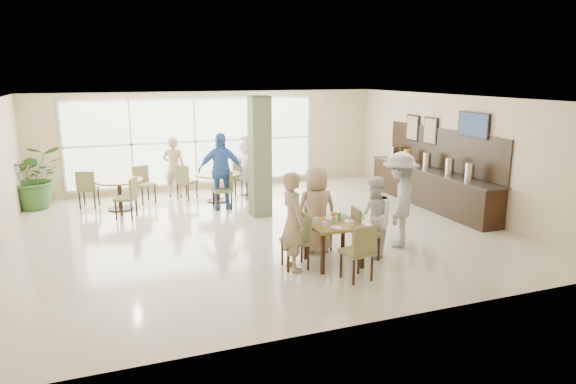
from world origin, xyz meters
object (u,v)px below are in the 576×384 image
object	(u,v)px
buffet_counter	(431,185)
teen_right	(375,217)
adult_a	(221,171)
potted_plant	(35,177)
teen_far	(316,210)
round_table_right	(218,179)
adult_standing	(174,167)
adult_b	(248,166)
round_table_left	(119,186)
main_table	(334,229)
teen_left	(293,221)
teen_standing	(400,200)

from	to	relation	value
buffet_counter	teen_right	size ratio (longest dim) A/B	3.15
adult_a	potted_plant	bearing A→B (deg)	163.17
buffet_counter	teen_far	xyz separation A→B (m)	(-4.09, -2.12, 0.26)
round_table_right	adult_a	bearing A→B (deg)	-96.71
adult_standing	teen_right	bearing A→B (deg)	136.24
round_table_right	adult_standing	xyz separation A→B (m)	(-1.00, 0.87, 0.23)
buffet_counter	teen_right	world-z (taller)	buffet_counter
adult_a	adult_b	size ratio (longest dim) A/B	1.10
round_table_left	adult_b	world-z (taller)	adult_b
buffet_counter	potted_plant	distance (m)	9.89
round_table_left	buffet_counter	size ratio (longest dim) A/B	0.24
teen_far	round_table_left	bearing A→B (deg)	-51.91
main_table	adult_a	size ratio (longest dim) A/B	0.47
main_table	adult_a	xyz separation A→B (m)	(-0.96, 4.47, 0.30)
round_table_right	teen_right	world-z (taller)	teen_right
round_table_right	adult_a	world-z (taller)	adult_a
potted_plant	teen_left	world-z (taller)	teen_left
teen_right	buffet_counter	bearing A→B (deg)	143.96
potted_plant	round_table_left	bearing A→B (deg)	-24.27
potted_plant	adult_b	world-z (taller)	adult_b
adult_standing	main_table	bearing A→B (deg)	128.92
round_table_left	buffet_counter	distance (m)	7.78
round_table_left	teen_far	bearing A→B (deg)	-53.81
teen_left	teen_far	bearing A→B (deg)	-49.42
teen_far	adult_b	xyz separation A→B (m)	(0.02, 4.64, 0.04)
main_table	adult_standing	bearing A→B (deg)	107.01
round_table_left	adult_b	xyz separation A→B (m)	(3.33, 0.12, 0.27)
adult_standing	potted_plant	bearing A→B (deg)	21.98
teen_left	teen_standing	world-z (taller)	teen_standing
teen_right	round_table_left	bearing A→B (deg)	-127.43
round_table_right	potted_plant	size ratio (longest dim) A/B	0.76
round_table_right	adult_b	xyz separation A→B (m)	(0.87, 0.12, 0.26)
adult_a	adult_b	bearing A→B (deg)	46.16
adult_a	adult_standing	bearing A→B (deg)	122.94
round_table_right	round_table_left	bearing A→B (deg)	-179.98
round_table_right	teen_left	xyz separation A→B (m)	(0.11, -5.21, 0.26)
buffet_counter	teen_left	distance (m)	5.58
teen_left	adult_standing	size ratio (longest dim) A/B	1.04
adult_standing	teen_left	bearing A→B (deg)	122.25
adult_a	adult_standing	size ratio (longest dim) A/B	1.15
teen_standing	potted_plant	bearing A→B (deg)	-93.54
teen_right	teen_far	bearing A→B (deg)	-111.92
teen_far	adult_standing	world-z (taller)	adult_standing
potted_plant	teen_right	distance (m)	8.59
teen_standing	round_table_left	bearing A→B (deg)	-98.16
teen_right	adult_b	size ratio (longest dim) A/B	0.87
teen_far	adult_standing	bearing A→B (deg)	-69.27
main_table	teen_right	size ratio (longest dim) A/B	0.60
buffet_counter	teen_far	world-z (taller)	buffet_counter
teen_standing	adult_b	size ratio (longest dim) A/B	1.08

